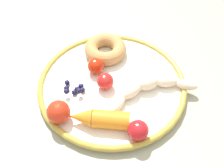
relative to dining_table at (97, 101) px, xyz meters
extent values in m
cube|color=#9C9B85|center=(0.00, 0.00, 0.06)|extent=(1.23, 0.92, 0.03)
cube|color=#999D7D|center=(0.55, -0.40, -0.30)|extent=(0.05, 0.05, 0.70)
cube|color=#999D7D|center=(0.55, 0.40, -0.30)|extent=(0.05, 0.05, 0.70)
cylinder|color=white|center=(-0.02, -0.04, 0.08)|extent=(0.29, 0.29, 0.01)
torus|color=#B59737|center=(-0.02, -0.04, 0.09)|extent=(0.30, 0.30, 0.01)
ellipsoid|color=beige|center=(0.00, -0.18, 0.10)|extent=(0.02, 0.05, 0.02)
ellipsoid|color=beige|center=(0.00, -0.15, 0.10)|extent=(0.03, 0.05, 0.02)
ellipsoid|color=beige|center=(-0.01, -0.11, 0.10)|extent=(0.05, 0.06, 0.03)
ellipsoid|color=beige|center=(-0.04, -0.08, 0.10)|extent=(0.05, 0.05, 0.02)
ellipsoid|color=beige|center=(-0.07, -0.06, 0.10)|extent=(0.05, 0.04, 0.02)
cylinder|color=orange|center=(-0.11, -0.05, 0.11)|extent=(0.04, 0.07, 0.03)
cone|color=orange|center=(-0.12, 0.00, 0.11)|extent=(0.04, 0.05, 0.03)
torus|color=#BD854C|center=(0.07, -0.01, 0.10)|extent=(0.12, 0.12, 0.03)
sphere|color=#191638|center=(-0.06, 0.03, 0.09)|extent=(0.01, 0.01, 0.01)
sphere|color=#191638|center=(-0.05, 0.05, 0.09)|extent=(0.01, 0.01, 0.01)
sphere|color=#191638|center=(-0.03, 0.05, 0.09)|extent=(0.01, 0.01, 0.01)
sphere|color=#191638|center=(-0.05, 0.01, 0.09)|extent=(0.01, 0.01, 0.01)
sphere|color=#191638|center=(-0.04, 0.02, 0.09)|extent=(0.01, 0.01, 0.01)
sphere|color=#191638|center=(-0.05, 0.03, 0.09)|extent=(0.01, 0.01, 0.01)
sphere|color=#191638|center=(-0.06, 0.04, 0.10)|extent=(0.01, 0.01, 0.01)
sphere|color=#191638|center=(-0.06, 0.02, 0.10)|extent=(0.01, 0.01, 0.01)
sphere|color=red|center=(-0.03, -0.03, 0.11)|extent=(0.03, 0.03, 0.03)
sphere|color=red|center=(-0.12, 0.04, 0.11)|extent=(0.04, 0.04, 0.04)
sphere|color=red|center=(0.01, 0.00, 0.11)|extent=(0.03, 0.03, 0.03)
sphere|color=red|center=(-0.12, -0.10, 0.11)|extent=(0.04, 0.04, 0.04)
camera|label=1|loc=(-0.37, -0.11, 0.52)|focal=44.68mm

